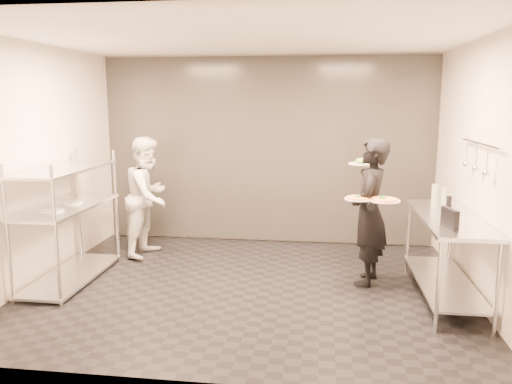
# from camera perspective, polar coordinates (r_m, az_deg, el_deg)

# --- Properties ---
(room_shell) EXTENTS (5.00, 4.00, 2.80)m
(room_shell) POSITION_cam_1_polar(r_m,az_deg,el_deg) (6.69, 0.46, 4.11)
(room_shell) COLOR black
(room_shell) RESTS_ON ground
(pass_rack) EXTENTS (0.60, 1.60, 1.50)m
(pass_rack) POSITION_cam_1_polar(r_m,az_deg,el_deg) (6.33, -20.67, -2.74)
(pass_rack) COLOR #B8BBC0
(pass_rack) RESTS_ON ground
(prep_counter) EXTENTS (0.60, 1.80, 0.92)m
(prep_counter) POSITION_cam_1_polar(r_m,az_deg,el_deg) (5.79, 20.93, -5.41)
(prep_counter) COLOR #B8BBC0
(prep_counter) RESTS_ON ground
(utensil_rail) EXTENTS (0.07, 1.20, 0.31)m
(utensil_rail) POSITION_cam_1_polar(r_m,az_deg,el_deg) (5.69, 23.97, 3.56)
(utensil_rail) COLOR #B8BBC0
(utensil_rail) RESTS_ON room_shell
(waiter) EXTENTS (0.54, 0.70, 1.71)m
(waiter) POSITION_cam_1_polar(r_m,az_deg,el_deg) (5.94, 12.83, -2.28)
(waiter) COLOR black
(waiter) RESTS_ON ground
(chef) EXTENTS (0.74, 0.89, 1.65)m
(chef) POSITION_cam_1_polar(r_m,az_deg,el_deg) (7.06, -12.20, -0.51)
(chef) COLOR silver
(chef) RESTS_ON ground
(pizza_plate_near) EXTENTS (0.30, 0.30, 0.05)m
(pizza_plate_near) POSITION_cam_1_polar(r_m,az_deg,el_deg) (5.66, 11.58, -0.70)
(pizza_plate_near) COLOR white
(pizza_plate_near) RESTS_ON waiter
(pizza_plate_far) EXTENTS (0.35, 0.35, 0.05)m
(pizza_plate_far) POSITION_cam_1_polar(r_m,az_deg,el_deg) (5.70, 14.46, -0.86)
(pizza_plate_far) COLOR white
(pizza_plate_far) RESTS_ON waiter
(salad_plate) EXTENTS (0.30, 0.30, 0.07)m
(salad_plate) POSITION_cam_1_polar(r_m,az_deg,el_deg) (6.15, 11.92, 3.34)
(salad_plate) COLOR white
(salad_plate) RESTS_ON waiter
(pos_monitor) EXTENTS (0.12, 0.27, 0.19)m
(pos_monitor) POSITION_cam_1_polar(r_m,az_deg,el_deg) (5.17, 21.27, -2.83)
(pos_monitor) COLOR black
(pos_monitor) RESTS_ON prep_counter
(bottle_green) EXTENTS (0.07, 0.07, 0.26)m
(bottle_green) POSITION_cam_1_polar(r_m,az_deg,el_deg) (6.14, 19.75, -0.37)
(bottle_green) COLOR #97A395
(bottle_green) RESTS_ON prep_counter
(bottle_clear) EXTENTS (0.06, 0.06, 0.19)m
(bottle_clear) POSITION_cam_1_polar(r_m,az_deg,el_deg) (6.42, 20.69, -0.32)
(bottle_clear) COLOR #97A395
(bottle_clear) RESTS_ON prep_counter
(bottle_dark) EXTENTS (0.06, 0.06, 0.19)m
(bottle_dark) POSITION_cam_1_polar(r_m,az_deg,el_deg) (5.85, 21.18, -1.36)
(bottle_dark) COLOR black
(bottle_dark) RESTS_ON prep_counter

